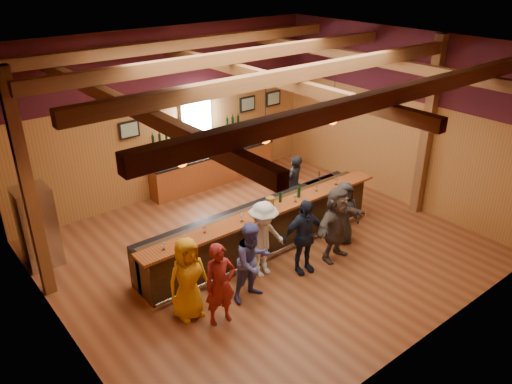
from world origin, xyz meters
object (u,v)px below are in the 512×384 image
(customer_brown, at_px, (336,224))
(customer_dark, at_px, (343,213))
(customer_denim, at_px, (252,262))
(customer_navy, at_px, (304,237))
(customer_redvest, at_px, (220,284))
(bottle_a, at_px, (280,197))
(bar_counter, at_px, (261,227))
(customer_orange, at_px, (188,279))
(ice_bucket, at_px, (270,202))
(back_bar_cabinet, at_px, (215,168))
(customer_white, at_px, (263,239))
(stainless_fridge, at_px, (37,227))
(bartender, at_px, (294,185))

(customer_brown, relative_size, customer_dark, 1.14)
(customer_denim, xyz_separation_m, customer_navy, (1.39, 0.04, 0.02))
(customer_redvest, relative_size, bottle_a, 5.13)
(bar_counter, height_order, customer_dark, customer_dark)
(bar_counter, relative_size, bottle_a, 19.98)
(customer_brown, distance_m, bottle_a, 1.37)
(customer_orange, relative_size, customer_brown, 0.96)
(customer_orange, relative_size, bottle_a, 5.21)
(bottle_a, bearing_deg, bar_counter, 153.22)
(customer_orange, relative_size, ice_bucket, 7.62)
(customer_orange, distance_m, customer_denim, 1.29)
(customer_denim, relative_size, customer_dark, 1.10)
(back_bar_cabinet, bearing_deg, customer_orange, -129.04)
(customer_orange, xyz_separation_m, customer_white, (1.91, 0.17, 0.02))
(customer_white, bearing_deg, ice_bucket, 40.42)
(stainless_fridge, height_order, customer_navy, stainless_fridge)
(bottle_a, bearing_deg, customer_brown, -63.15)
(bartender, bearing_deg, customer_dark, 71.73)
(bartender, bearing_deg, customer_brown, 55.36)
(bottle_a, bearing_deg, customer_white, -147.27)
(customer_brown, bearing_deg, customer_redvest, 176.70)
(customer_brown, bearing_deg, customer_dark, 24.44)
(customer_redvest, bearing_deg, customer_denim, 21.83)
(customer_navy, relative_size, bartender, 1.05)
(back_bar_cabinet, relative_size, customer_white, 2.37)
(customer_brown, bearing_deg, ice_bucket, 121.86)
(customer_orange, distance_m, customer_redvest, 0.61)
(customer_navy, height_order, customer_dark, customer_navy)
(back_bar_cabinet, distance_m, stainless_fridge, 5.43)
(customer_brown, distance_m, customer_dark, 0.76)
(customer_brown, relative_size, ice_bucket, 7.91)
(stainless_fridge, relative_size, bartender, 1.12)
(bar_counter, xyz_separation_m, bartender, (1.71, 0.76, 0.28))
(customer_orange, xyz_separation_m, ice_bucket, (2.64, 0.83, 0.40))
(customer_redvest, distance_m, customer_dark, 3.87)
(customer_orange, distance_m, customer_navy, 2.65)
(stainless_fridge, height_order, customer_brown, stainless_fridge)
(bar_counter, height_order, back_bar_cabinet, bar_counter)
(back_bar_cabinet, distance_m, customer_brown, 4.96)
(customer_brown, bearing_deg, bottle_a, 110.72)
(customer_white, xyz_separation_m, customer_brown, (1.64, -0.50, 0.01))
(customer_navy, bearing_deg, customer_redvest, -162.51)
(customer_navy, height_order, bottle_a, customer_navy)
(customer_denim, bearing_deg, ice_bucket, 39.78)
(customer_orange, xyz_separation_m, customer_redvest, (0.36, -0.49, -0.01))
(ice_bucket, bearing_deg, back_bar_cabinet, 73.83)
(ice_bucket, bearing_deg, stainless_fridge, 147.62)
(customer_orange, xyz_separation_m, customer_denim, (1.25, -0.30, -0.00))
(customer_orange, distance_m, customer_white, 1.92)
(bar_counter, relative_size, customer_white, 3.74)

